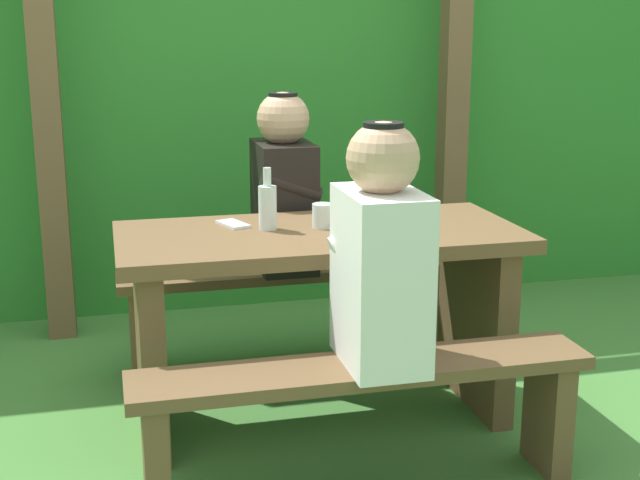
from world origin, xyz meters
TOP-DOWN VIEW (x-y plane):
  - ground_plane at (0.00, 0.00)m, footprint 12.00×12.00m
  - hedge_backdrop at (0.00, 1.90)m, footprint 6.40×1.08m
  - pergola_post_left at (-0.95, 1.13)m, footprint 0.12×0.12m
  - pergola_post_right at (0.95, 1.13)m, footprint 0.12×0.12m
  - picnic_table at (0.00, 0.00)m, footprint 1.40×0.64m
  - bench_near at (0.00, -0.54)m, footprint 1.40×0.24m
  - bench_far at (0.00, 0.54)m, footprint 1.40×0.24m
  - person_white_shirt at (0.05, -0.54)m, footprint 0.25×0.35m
  - person_black_coat at (-0.02, 0.54)m, footprint 0.25×0.35m
  - drinking_glass at (0.02, 0.04)m, footprint 0.08×0.08m
  - bottle_left at (-0.17, 0.06)m, footprint 0.06×0.06m
  - bottle_right at (0.24, 0.07)m, footprint 0.06×0.06m
  - bottle_center at (0.13, -0.08)m, footprint 0.07×0.07m
  - cell_phone at (-0.28, 0.14)m, footprint 0.12×0.16m

SIDE VIEW (x-z plane):
  - ground_plane at x=0.00m, z-range 0.00..0.00m
  - bench_near at x=0.00m, z-range 0.09..0.51m
  - bench_far at x=0.00m, z-range 0.09..0.51m
  - picnic_table at x=0.00m, z-range 0.13..0.84m
  - cell_phone at x=-0.28m, z-range 0.71..0.72m
  - drinking_glass at x=0.02m, z-range 0.71..0.79m
  - person_white_shirt at x=0.05m, z-range 0.39..1.11m
  - person_black_coat at x=-0.02m, z-range 0.39..1.11m
  - bottle_left at x=-0.17m, z-range 0.68..0.90m
  - bottle_right at x=0.24m, z-range 0.68..0.92m
  - bottle_center at x=0.13m, z-range 0.68..0.93m
  - pergola_post_left at x=-0.95m, z-range 0.00..1.92m
  - pergola_post_right at x=0.95m, z-range 0.00..1.92m
  - hedge_backdrop at x=0.00m, z-range 0.00..2.28m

